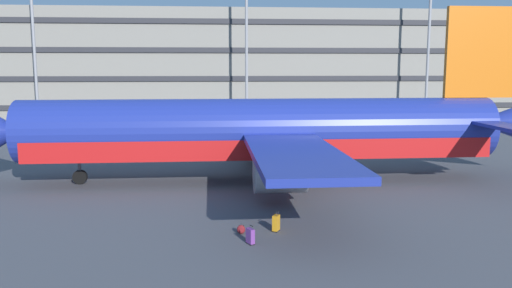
# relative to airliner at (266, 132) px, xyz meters

# --- Properties ---
(ground_plane) EXTENTS (600.00, 600.00, 0.00)m
(ground_plane) POSITION_rel_airliner_xyz_m (0.57, 0.81, -3.22)
(ground_plane) COLOR #4C4C51
(terminal_structure) EXTENTS (172.31, 16.80, 15.47)m
(terminal_structure) POSITION_rel_airliner_xyz_m (0.57, 47.73, 4.51)
(terminal_structure) COLOR gray
(terminal_structure) RESTS_ON ground_plane
(airliner) EXTENTS (36.81, 29.48, 11.30)m
(airliner) POSITION_rel_airliner_xyz_m (0.00, 0.00, 0.00)
(airliner) COLOR navy
(airliner) RESTS_ON ground_plane
(light_mast_left) EXTENTS (1.80, 0.50, 22.64)m
(light_mast_left) POSITION_rel_airliner_xyz_m (-25.27, 34.00, 9.80)
(light_mast_left) COLOR gray
(light_mast_left) RESTS_ON ground_plane
(light_mast_center_left) EXTENTS (1.80, 0.50, 20.32)m
(light_mast_center_left) POSITION_rel_airliner_xyz_m (0.95, 34.00, 8.61)
(light_mast_center_left) COLOR gray
(light_mast_center_left) RESTS_ON ground_plane
(light_mast_center_right) EXTENTS (1.80, 0.50, 20.40)m
(light_mast_center_right) POSITION_rel_airliner_xyz_m (24.81, 34.00, 8.65)
(light_mast_center_right) COLOR gray
(light_mast_center_right) RESTS_ON ground_plane
(suitcase_orange) EXTENTS (0.37, 0.47, 0.80)m
(suitcase_orange) POSITION_rel_airliner_xyz_m (-1.95, -12.43, -2.86)
(suitcase_orange) COLOR #72388C
(suitcase_orange) RESTS_ON ground_plane
(suitcase_navy) EXTENTS (0.40, 0.46, 0.94)m
(suitcase_navy) POSITION_rel_airliner_xyz_m (-0.66, -10.78, -2.81)
(suitcase_navy) COLOR orange
(suitcase_navy) RESTS_ON ground_plane
(backpack_laid_flat) EXTENTS (0.40, 0.29, 0.46)m
(backpack_laid_flat) POSITION_rel_airliner_xyz_m (-2.26, -11.02, -3.02)
(backpack_laid_flat) COLOR maroon
(backpack_laid_flat) RESTS_ON ground_plane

